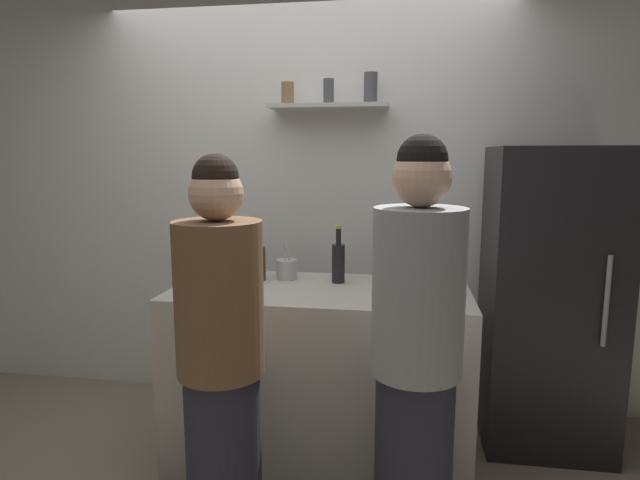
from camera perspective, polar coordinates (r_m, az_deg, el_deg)
name	(u,v)px	position (r m, az deg, el deg)	size (l,w,h in m)	color
back_wall_assembly	(308,201)	(3.42, -1.28, 4.27)	(4.80, 0.32, 2.60)	white
refrigerator	(549,299)	(3.15, 23.37, -5.85)	(0.66, 0.61, 1.64)	black
counter	(320,374)	(2.86, 0.00, -14.18)	(1.51, 0.71, 0.92)	#B7B2A8
baking_pan	(421,285)	(2.72, 10.81, -4.80)	(0.34, 0.24, 0.05)	gray
utensil_holder	(287,269)	(2.91, -3.62, -3.15)	(0.11, 0.11, 0.22)	#B2B2B7
wine_bottle_dark_glass	(338,261)	(2.81, 1.98, -2.32)	(0.07, 0.07, 0.31)	black
wine_bottle_amber_glass	(258,261)	(2.89, -6.65, -2.30)	(0.08, 0.08, 0.29)	#472814
wine_bottle_pale_glass	(211,274)	(2.61, -11.62, -3.61)	(0.07, 0.07, 0.30)	#B2BFB2
water_bottle_plastic	(397,284)	(2.39, 8.29, -4.72)	(0.09, 0.09, 0.23)	silver
person_grey_hoodie	(416,362)	(2.07, 10.31, -12.81)	(0.34, 0.34, 1.67)	#262633
person_brown_jacket	(221,364)	(2.15, -10.58, -13.02)	(0.34, 0.34, 1.60)	#262633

